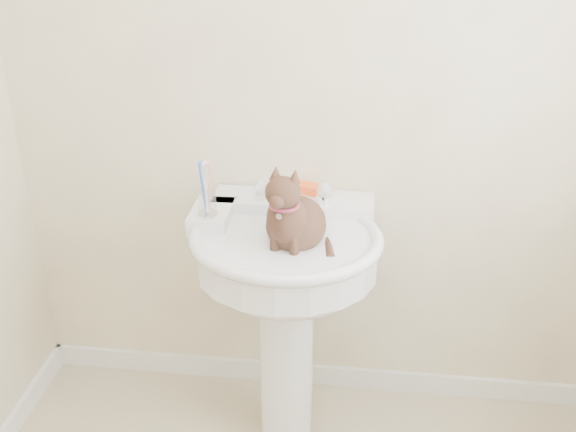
% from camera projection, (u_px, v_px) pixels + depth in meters
% --- Properties ---
extents(wall_back, '(2.20, 0.00, 2.50)m').
position_uv_depth(wall_back, '(317.00, 90.00, 2.25)').
color(wall_back, beige).
rests_on(wall_back, ground).
extents(baseboard_back, '(2.20, 0.02, 0.09)m').
position_uv_depth(baseboard_back, '(311.00, 374.00, 2.79)').
color(baseboard_back, white).
rests_on(baseboard_back, floor).
extents(pedestal_sink, '(0.65, 0.63, 0.89)m').
position_uv_depth(pedestal_sink, '(285.00, 275.00, 2.25)').
color(pedestal_sink, white).
rests_on(pedestal_sink, floor).
extents(faucet, '(0.28, 0.12, 0.14)m').
position_uv_depth(faucet, '(292.00, 191.00, 2.28)').
color(faucet, silver).
rests_on(faucet, pedestal_sink).
extents(soap_bar, '(0.10, 0.08, 0.03)m').
position_uv_depth(soap_bar, '(306.00, 188.00, 2.37)').
color(soap_bar, '#F2501C').
rests_on(soap_bar, pedestal_sink).
extents(toothbrush_cup, '(0.07, 0.07, 0.18)m').
position_uv_depth(toothbrush_cup, '(207.00, 202.00, 2.20)').
color(toothbrush_cup, silver).
rests_on(toothbrush_cup, pedestal_sink).
extents(cat, '(0.21, 0.27, 0.39)m').
position_uv_depth(cat, '(294.00, 220.00, 2.11)').
color(cat, '#492D1E').
rests_on(cat, pedestal_sink).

